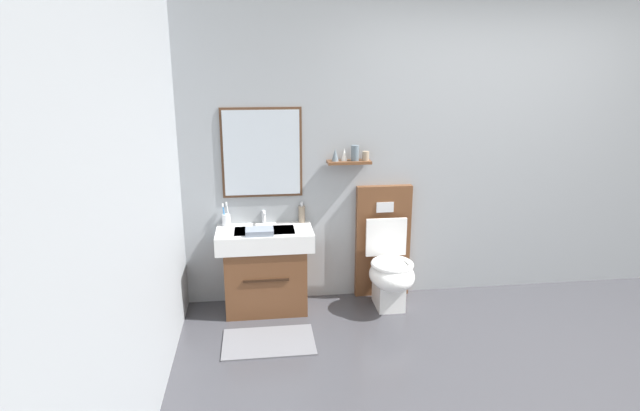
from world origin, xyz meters
The scene contains 10 objects.
ground_plane centered at (0.00, 0.00, -0.05)m, with size 6.65×4.78×0.10m, color #3D3D42.
wall_back centered at (-0.01, 1.73, 1.34)m, with size 5.45×0.27×2.68m.
wall_left centered at (-2.66, 0.00, 1.34)m, with size 0.12×3.58×2.68m, color #999EA3.
bath_mat centered at (-1.93, 0.92, 0.01)m, with size 0.68×0.44×0.01m, color slate.
vanity_sink_left centered at (-1.93, 1.49, 0.37)m, with size 0.78×0.44×0.70m.
tap_on_left_sink centered at (-1.93, 1.64, 0.77)m, with size 0.03×0.13×0.11m.
toilet centered at (-0.90, 1.47, 0.38)m, with size 0.48×0.63×1.00m.
toothbrush_cup centered at (-2.24, 1.63, 0.76)m, with size 0.07×0.07×0.20m.
soap_dispenser centered at (-1.61, 1.64, 0.78)m, with size 0.06×0.06×0.18m.
folded_hand_towel centered at (-1.97, 1.37, 0.72)m, with size 0.22×0.16×0.04m, color gray.
Camera 1 is at (-1.98, -2.52, 2.00)m, focal length 28.83 mm.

